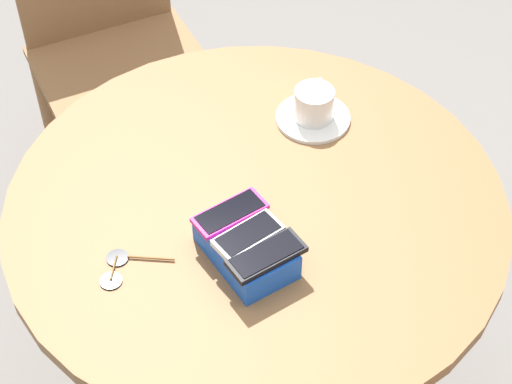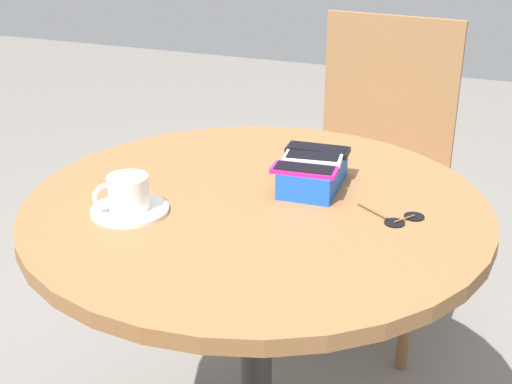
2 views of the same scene
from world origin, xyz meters
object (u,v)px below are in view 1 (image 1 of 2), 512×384
Objects in this scene: saucer at (313,118)px; sunglasses at (118,267)px; coffee_cup at (314,103)px; round_table at (256,241)px; phone_box at (246,248)px; chair_near_window at (119,62)px; phone_magenta at (230,213)px; phone_white at (248,236)px; phone_black at (266,256)px.

saucer is 0.51m from sunglasses.
sunglasses is (-0.15, 0.49, -0.04)m from coffee_cup.
round_table is at bearing -85.94° from sunglasses.
coffee_cup reaches higher than phone_box.
phone_magenta is at bearing 170.72° from chair_near_window.
sunglasses is (0.09, 0.20, -0.06)m from phone_white.
phone_black is at bearing -172.68° from phone_box.
chair_near_window reaches higher than sunglasses.
round_table is 6.90× the size of phone_magenta.
phone_white is 1.35× the size of coffee_cup.
round_table is at bearing -35.54° from phone_white.
coffee_cup is at bearing -72.66° from sunglasses.
coffee_cup is 0.79m from chair_near_window.
coffee_cup is 0.69× the size of sunglasses.
saucer is (0.13, -0.21, 0.12)m from round_table.
phone_white is 0.15× the size of chair_near_window.
phone_white is at bearing 130.31° from coffee_cup.
phone_magenta is 0.97m from chair_near_window.
coffee_cup is 0.11× the size of chair_near_window.
chair_near_window reaches higher than saucer.
coffee_cup reaches higher than sunglasses.
phone_black is 0.41m from coffee_cup.
chair_near_window reaches higher than phone_black.
chair_near_window is at bearing 11.46° from coffee_cup.
phone_white reaches higher than phone_magenta.
phone_box is at bearing 29.88° from phone_white.
round_table is 6.17× the size of saucer.
coffee_cup is at bearing -168.54° from chair_near_window.
sunglasses is at bearing 54.88° from phone_black.
coffee_cup is at bearing -57.54° from phone_magenta.
coffee_cup is (0.24, -0.29, 0.01)m from phone_box.
chair_near_window reaches higher than round_table.
phone_black and phone_white have the same top height.
saucer is at bearing -57.63° from phone_magenta.
phone_box reaches higher than round_table.
saucer is at bearing -43.77° from phone_black.
round_table is at bearing 122.45° from coffee_cup.
saucer is (0.24, -0.29, -0.06)m from phone_white.
phone_black is 0.90× the size of saucer.
round_table is 6.97× the size of sunglasses.
sunglasses is (0.03, 0.20, -0.06)m from phone_magenta.
round_table is at bearing -57.53° from phone_magenta.
phone_white is 0.93× the size of phone_magenta.
phone_black is 0.05m from phone_white.
round_table is 10.04× the size of coffee_cup.
saucer is (0.18, -0.29, -0.06)m from phone_magenta.
sunglasses is at bearing 94.06° from round_table.
phone_white is (0.05, 0.00, 0.00)m from phone_black.
coffee_cup is (0.00, -0.00, 0.04)m from saucer.
phone_black is 1.01× the size of sunglasses.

